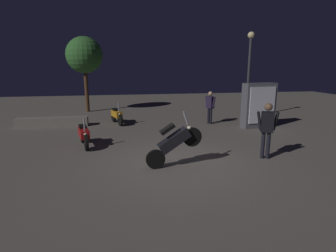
# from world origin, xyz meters

# --- Properties ---
(ground_plane) EXTENTS (40.00, 40.00, 0.00)m
(ground_plane) POSITION_xyz_m (0.00, 0.00, 0.00)
(ground_plane) COLOR #605951
(motorcycle_black_foreground) EXTENTS (1.66, 0.39, 1.63)m
(motorcycle_black_foreground) POSITION_xyz_m (-0.17, -0.29, 0.74)
(motorcycle_black_foreground) COLOR black
(motorcycle_black_foreground) RESTS_ON ground_plane
(motorcycle_orange_parked_left) EXTENTS (0.61, 1.61, 1.11)m
(motorcycle_orange_parked_left) POSITION_xyz_m (-1.85, 6.06, 0.44)
(motorcycle_orange_parked_left) COLOR black
(motorcycle_orange_parked_left) RESTS_ON ground_plane
(motorcycle_red_parked_right) EXTENTS (0.53, 1.63, 1.11)m
(motorcycle_red_parked_right) POSITION_xyz_m (-3.00, 2.29, 0.44)
(motorcycle_red_parked_right) COLOR black
(motorcycle_red_parked_right) RESTS_ON ground_plane
(person_rider_beside) EXTENTS (0.41, 0.62, 1.64)m
(person_rider_beside) POSITION_xyz_m (2.78, 5.25, 0.97)
(person_rider_beside) COLOR black
(person_rider_beside) RESTS_ON ground_plane
(person_bystander_far) EXTENTS (0.66, 0.35, 1.77)m
(person_bystander_far) POSITION_xyz_m (2.82, -0.07, 1.07)
(person_bystander_far) COLOR black
(person_bystander_far) RESTS_ON ground_plane
(streetlamp_near) EXTENTS (0.36, 0.36, 4.63)m
(streetlamp_near) POSITION_xyz_m (5.30, 6.36, 2.97)
(streetlamp_near) COLOR #38383D
(streetlamp_near) RESTS_ON ground_plane
(tree_left_bg) EXTENTS (2.22, 2.22, 4.63)m
(tree_left_bg) POSITION_xyz_m (-3.71, 10.16, 3.49)
(tree_left_bg) COLOR #4C331E
(tree_left_bg) RESTS_ON ground_plane
(kiosk_billboard) EXTENTS (1.65, 0.74, 2.10)m
(kiosk_billboard) POSITION_xyz_m (4.78, 4.09, 1.05)
(kiosk_billboard) COLOR #595960
(kiosk_billboard) RESTS_ON ground_plane
(planter_wall_low) EXTENTS (3.30, 0.50, 0.45)m
(planter_wall_low) POSITION_xyz_m (-4.91, 5.95, 0.23)
(planter_wall_low) COLOR gray
(planter_wall_low) RESTS_ON ground_plane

